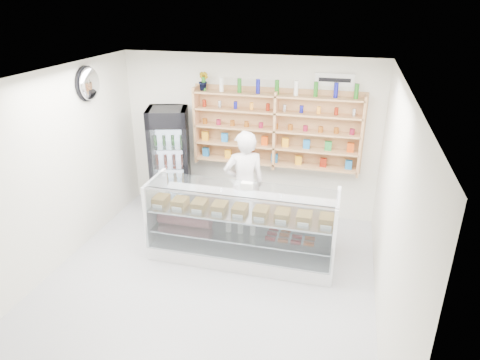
# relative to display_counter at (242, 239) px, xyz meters

# --- Properties ---
(room) EXTENTS (5.00, 5.00, 5.00)m
(room) POSITION_rel_display_counter_xyz_m (-0.30, -0.83, 1.06)
(room) COLOR #A1A1A5
(room) RESTS_ON ground
(display_counter) EXTENTS (2.74, 0.82, 1.19)m
(display_counter) POSITION_rel_display_counter_xyz_m (0.00, 0.00, 0.00)
(display_counter) COLOR white
(display_counter) RESTS_ON floor
(shop_worker) EXTENTS (0.78, 0.66, 1.80)m
(shop_worker) POSITION_rel_display_counter_xyz_m (-0.13, 0.69, 0.57)
(shop_worker) COLOR silver
(shop_worker) RESTS_ON floor
(drinks_cooler) EXTENTS (0.85, 0.84, 1.90)m
(drinks_cooler) POSITION_rel_display_counter_xyz_m (-1.67, 1.31, 0.62)
(drinks_cooler) COLOR black
(drinks_cooler) RESTS_ON floor
(wall_shelving) EXTENTS (2.84, 0.28, 1.33)m
(wall_shelving) POSITION_rel_display_counter_xyz_m (0.20, 1.51, 1.26)
(wall_shelving) COLOR tan
(wall_shelving) RESTS_ON back_wall
(potted_plant) EXTENTS (0.22, 0.20, 0.33)m
(potted_plant) POSITION_rel_display_counter_xyz_m (-1.05, 1.51, 2.02)
(potted_plant) COLOR #1E6626
(potted_plant) RESTS_ON wall_shelving
(security_mirror) EXTENTS (0.15, 0.50, 0.50)m
(security_mirror) POSITION_rel_display_counter_xyz_m (-2.47, 0.37, 2.11)
(security_mirror) COLOR silver
(security_mirror) RESTS_ON left_wall
(wall_sign) EXTENTS (0.62, 0.03, 0.20)m
(wall_sign) POSITION_rel_display_counter_xyz_m (1.10, 1.64, 2.11)
(wall_sign) COLOR white
(wall_sign) RESTS_ON back_wall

